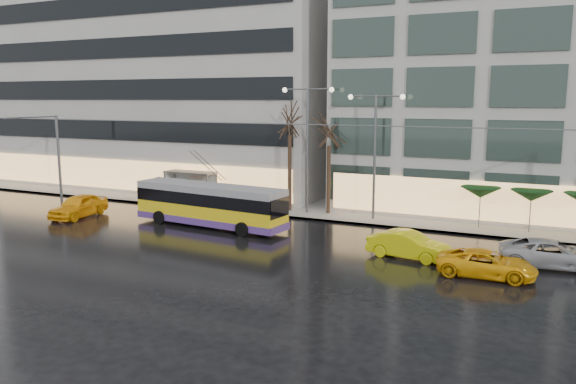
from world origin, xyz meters
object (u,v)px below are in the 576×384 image
Objects in this scene: trolleybus at (210,206)px; street_lamp_near at (307,132)px; taxi_a at (79,206)px; bus_shelter at (188,180)px.

street_lamp_near is at bearing 56.26° from trolleybus.
taxi_a is (-14.43, -7.81, -5.17)m from street_lamp_near.
taxi_a is at bearing -172.09° from trolleybus.
trolleybus is at bearing 1.94° from taxi_a.
trolleybus reaches higher than bus_shelter.
bus_shelter is at bearing 134.19° from trolleybus.
bus_shelter reaches higher than taxi_a.
trolleybus is at bearing -123.74° from street_lamp_near.
bus_shelter is 8.77m from taxi_a.
taxi_a is at bearing -117.73° from bus_shelter.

